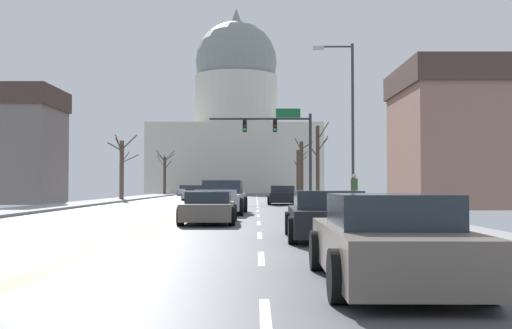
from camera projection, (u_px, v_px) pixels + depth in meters
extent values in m
cube|color=#4A4A4F|center=(186.00, 213.00, 30.36)|extent=(14.00, 180.00, 0.06)
cube|color=yellow|center=(183.00, 212.00, 30.36)|extent=(0.10, 176.40, 0.00)
cube|color=yellow|center=(188.00, 212.00, 30.36)|extent=(0.10, 176.40, 0.00)
cube|color=silver|center=(264.00, 319.00, 6.29)|extent=(0.12, 2.20, 0.00)
cube|color=silver|center=(260.00, 258.00, 11.48)|extent=(0.12, 2.20, 0.00)
cube|color=silver|center=(258.00, 235.00, 16.68)|extent=(0.12, 2.20, 0.00)
cube|color=silver|center=(257.00, 223.00, 21.88)|extent=(0.12, 2.20, 0.00)
cube|color=silver|center=(257.00, 216.00, 27.07)|extent=(0.12, 2.20, 0.00)
cube|color=silver|center=(256.00, 211.00, 32.27)|extent=(0.12, 2.20, 0.00)
cube|color=silver|center=(256.00, 207.00, 37.47)|extent=(0.12, 2.20, 0.00)
cube|color=silver|center=(256.00, 204.00, 42.67)|extent=(0.12, 2.20, 0.00)
cube|color=silver|center=(256.00, 202.00, 47.86)|extent=(0.12, 2.20, 0.00)
cube|color=silver|center=(256.00, 200.00, 53.06)|extent=(0.12, 2.20, 0.00)
cube|color=silver|center=(255.00, 199.00, 58.26)|extent=(0.12, 2.20, 0.00)
cube|color=silver|center=(255.00, 198.00, 63.45)|extent=(0.12, 2.20, 0.00)
cube|color=silver|center=(255.00, 197.00, 68.65)|extent=(0.12, 2.20, 0.00)
cube|color=silver|center=(255.00, 196.00, 73.85)|extent=(0.12, 2.20, 0.00)
cube|color=silver|center=(255.00, 195.00, 79.05)|extent=(0.12, 2.20, 0.00)
cube|color=silver|center=(255.00, 195.00, 84.24)|extent=(0.12, 2.20, 0.00)
cube|color=silver|center=(255.00, 194.00, 89.44)|extent=(0.12, 2.20, 0.00)
cube|color=silver|center=(255.00, 193.00, 94.64)|extent=(0.12, 2.20, 0.00)
cube|color=silver|center=(0.00, 235.00, 16.66)|extent=(0.12, 2.20, 0.00)
cube|color=silver|center=(61.00, 223.00, 21.86)|extent=(0.12, 2.20, 0.00)
cube|color=silver|center=(98.00, 216.00, 27.06)|extent=(0.12, 2.20, 0.00)
cube|color=silver|center=(123.00, 211.00, 32.25)|extent=(0.12, 2.20, 0.00)
cube|color=silver|center=(141.00, 207.00, 37.45)|extent=(0.12, 2.20, 0.00)
cube|color=silver|center=(155.00, 204.00, 42.65)|extent=(0.12, 2.20, 0.00)
cube|color=silver|center=(166.00, 202.00, 47.84)|extent=(0.12, 2.20, 0.00)
cube|color=silver|center=(175.00, 200.00, 53.04)|extent=(0.12, 2.20, 0.00)
cube|color=silver|center=(182.00, 199.00, 58.24)|extent=(0.12, 2.20, 0.00)
cube|color=silver|center=(188.00, 198.00, 63.44)|extent=(0.12, 2.20, 0.00)
cube|color=silver|center=(193.00, 197.00, 68.63)|extent=(0.12, 2.20, 0.00)
cube|color=silver|center=(197.00, 196.00, 73.83)|extent=(0.12, 2.20, 0.00)
cube|color=silver|center=(201.00, 195.00, 79.03)|extent=(0.12, 2.20, 0.00)
cube|color=silver|center=(204.00, 195.00, 84.22)|extent=(0.12, 2.20, 0.00)
cube|color=silver|center=(207.00, 194.00, 89.42)|extent=(0.12, 2.20, 0.00)
cube|color=silver|center=(210.00, 193.00, 94.62)|extent=(0.12, 2.20, 0.00)
cube|color=gray|center=(357.00, 211.00, 30.39)|extent=(3.00, 180.00, 0.14)
cube|color=gray|center=(14.00, 211.00, 30.34)|extent=(3.00, 180.00, 0.14)
cylinder|color=#28282D|center=(309.00, 157.00, 47.33)|extent=(0.22, 0.22, 6.72)
cylinder|color=#28282D|center=(258.00, 119.00, 47.42)|extent=(7.80, 0.16, 0.16)
cube|color=black|center=(273.00, 126.00, 47.40)|extent=(0.32, 0.28, 0.92)
sphere|color=#330504|center=(273.00, 122.00, 47.25)|extent=(0.22, 0.22, 0.22)
sphere|color=#332B05|center=(273.00, 126.00, 47.24)|extent=(0.22, 0.22, 0.22)
sphere|color=#19CC47|center=(273.00, 129.00, 47.23)|extent=(0.22, 0.22, 0.22)
cube|color=black|center=(243.00, 126.00, 47.40)|extent=(0.32, 0.28, 0.92)
sphere|color=#330504|center=(243.00, 122.00, 47.24)|extent=(0.22, 0.22, 0.22)
sphere|color=#332B05|center=(243.00, 126.00, 47.24)|extent=(0.22, 0.22, 0.22)
sphere|color=#19CC47|center=(243.00, 129.00, 47.23)|extent=(0.22, 0.22, 0.22)
cube|color=#146033|center=(286.00, 113.00, 47.46)|extent=(1.90, 0.06, 0.70)
cylinder|color=#333338|center=(351.00, 126.00, 30.40)|extent=(0.14, 0.14, 8.25)
cylinder|color=#333338|center=(334.00, 47.00, 30.53)|extent=(1.71, 0.09, 0.09)
cube|color=#B2B2AD|center=(316.00, 48.00, 30.52)|extent=(0.56, 0.24, 0.16)
cube|color=beige|center=(234.00, 160.00, 104.74)|extent=(28.10, 18.23, 11.20)
cylinder|color=beige|center=(235.00, 102.00, 105.07)|extent=(14.09, 14.09, 8.73)
sphere|color=gray|center=(235.00, 62.00, 105.29)|extent=(13.93, 13.93, 13.93)
cone|color=gray|center=(235.00, 15.00, 105.56)|extent=(1.80, 1.80, 2.40)
cube|color=black|center=(281.00, 197.00, 42.35)|extent=(1.83, 4.24, 0.67)
cube|color=#232D38|center=(281.00, 189.00, 42.25)|extent=(1.60, 1.90, 0.47)
cylinder|color=black|center=(267.00, 199.00, 43.66)|extent=(0.22, 0.64, 0.64)
cylinder|color=black|center=(293.00, 199.00, 43.65)|extent=(0.22, 0.64, 0.64)
cylinder|color=black|center=(268.00, 200.00, 41.04)|extent=(0.22, 0.64, 0.64)
cylinder|color=black|center=(295.00, 200.00, 41.03)|extent=(0.22, 0.64, 0.64)
cube|color=#9EA3A8|center=(224.00, 200.00, 36.09)|extent=(1.99, 4.41, 0.65)
cube|color=#232D38|center=(224.00, 190.00, 35.86)|extent=(1.68, 2.13, 0.44)
cylinder|color=black|center=(209.00, 202.00, 37.39)|extent=(0.24, 0.65, 0.64)
cylinder|color=black|center=(239.00, 202.00, 37.47)|extent=(0.24, 0.65, 0.64)
cylinder|color=black|center=(207.00, 203.00, 34.70)|extent=(0.24, 0.65, 0.64)
cylinder|color=black|center=(240.00, 203.00, 34.77)|extent=(0.24, 0.65, 0.64)
cube|color=#ADB2B7|center=(220.00, 201.00, 28.95)|extent=(2.18, 5.63, 0.72)
cube|color=#1E2833|center=(221.00, 187.00, 29.75)|extent=(1.89, 1.96, 0.64)
cube|color=#ADB2B7|center=(214.00, 192.00, 26.24)|extent=(1.82, 0.17, 0.22)
cylinder|color=black|center=(203.00, 204.00, 30.64)|extent=(0.31, 0.81, 0.80)
cylinder|color=black|center=(243.00, 204.00, 30.57)|extent=(0.31, 0.81, 0.80)
cylinder|color=black|center=(194.00, 207.00, 27.31)|extent=(0.31, 0.81, 0.80)
cylinder|color=black|center=(239.00, 207.00, 27.24)|extent=(0.31, 0.81, 0.80)
cube|color=#6B6056|center=(207.00, 211.00, 21.89)|extent=(1.76, 4.47, 0.57)
cube|color=#232D38|center=(207.00, 197.00, 21.72)|extent=(1.53, 1.98, 0.39)
cylinder|color=black|center=(187.00, 212.00, 23.25)|extent=(0.23, 0.64, 0.64)
cylinder|color=black|center=(232.00, 212.00, 23.27)|extent=(0.23, 0.64, 0.64)
cylinder|color=black|center=(179.00, 216.00, 20.49)|extent=(0.23, 0.64, 0.64)
cylinder|color=black|center=(230.00, 216.00, 20.51)|extent=(0.23, 0.64, 0.64)
cube|color=black|center=(325.00, 220.00, 15.54)|extent=(1.90, 4.28, 0.62)
cube|color=#232D38|center=(326.00, 200.00, 15.30)|extent=(1.63, 1.93, 0.44)
cylinder|color=black|center=(287.00, 223.00, 16.87)|extent=(0.23, 0.64, 0.64)
cylinder|color=black|center=(353.00, 223.00, 16.84)|extent=(0.23, 0.64, 0.64)
cylinder|color=black|center=(291.00, 230.00, 14.24)|extent=(0.23, 0.64, 0.64)
cylinder|color=black|center=(369.00, 230.00, 14.21)|extent=(0.23, 0.64, 0.64)
cube|color=#6B6056|center=(386.00, 250.00, 8.50)|extent=(1.77, 4.50, 0.64)
cube|color=#232D38|center=(388.00, 210.00, 8.39)|extent=(1.53, 1.99, 0.45)
cylinder|color=black|center=(316.00, 250.00, 9.89)|extent=(0.23, 0.64, 0.64)
cylinder|color=black|center=(422.00, 250.00, 9.87)|extent=(0.23, 0.64, 0.64)
cylinder|color=black|center=(337.00, 276.00, 7.11)|extent=(0.23, 0.64, 0.64)
cylinder|color=black|center=(485.00, 276.00, 7.10)|extent=(0.23, 0.64, 0.64)
cube|color=silver|center=(193.00, 194.00, 54.24)|extent=(1.86, 4.32, 0.70)
cube|color=#232D38|center=(194.00, 188.00, 54.57)|extent=(1.63, 2.05, 0.44)
cylinder|color=black|center=(202.00, 197.00, 52.90)|extent=(0.22, 0.64, 0.64)
cylinder|color=black|center=(181.00, 197.00, 52.90)|extent=(0.22, 0.64, 0.64)
cylinder|color=black|center=(205.00, 196.00, 55.57)|extent=(0.22, 0.64, 0.64)
cylinder|color=black|center=(185.00, 196.00, 55.58)|extent=(0.22, 0.64, 0.64)
cube|color=navy|center=(205.00, 193.00, 66.90)|extent=(1.92, 4.73, 0.67)
cube|color=#232D38|center=(205.00, 187.00, 67.29)|extent=(1.65, 2.38, 0.47)
cylinder|color=black|center=(212.00, 194.00, 65.47)|extent=(0.23, 0.64, 0.64)
cylinder|color=black|center=(195.00, 194.00, 65.42)|extent=(0.23, 0.64, 0.64)
cylinder|color=black|center=(214.00, 194.00, 68.37)|extent=(0.23, 0.64, 0.64)
cylinder|color=black|center=(197.00, 194.00, 68.32)|extent=(0.23, 0.64, 0.64)
cube|color=silver|center=(185.00, 192.00, 77.25)|extent=(2.04, 4.70, 0.68)
cube|color=#232D38|center=(185.00, 187.00, 77.56)|extent=(1.72, 2.17, 0.46)
cylinder|color=black|center=(192.00, 193.00, 75.84)|extent=(0.24, 0.65, 0.64)
cylinder|color=black|center=(176.00, 193.00, 75.77)|extent=(0.24, 0.65, 0.64)
cylinder|color=black|center=(193.00, 193.00, 78.71)|extent=(0.24, 0.65, 0.64)
cylinder|color=black|center=(178.00, 193.00, 78.64)|extent=(0.24, 0.65, 0.64)
cube|color=#1E7247|center=(195.00, 191.00, 88.27)|extent=(1.77, 4.55, 0.69)
cube|color=#232D38|center=(196.00, 187.00, 88.66)|extent=(1.54, 2.28, 0.43)
cylinder|color=black|center=(200.00, 192.00, 86.86)|extent=(0.23, 0.64, 0.64)
cylinder|color=black|center=(188.00, 192.00, 86.87)|extent=(0.23, 0.64, 0.64)
cylinder|color=black|center=(202.00, 192.00, 89.67)|extent=(0.23, 0.64, 0.64)
cylinder|color=black|center=(191.00, 192.00, 89.68)|extent=(0.23, 0.64, 0.64)
cube|color=#8C6656|center=(467.00, 150.00, 37.02)|extent=(8.06, 8.46, 6.97)
cube|color=#47332D|center=(466.00, 80.00, 37.16)|extent=(8.38, 8.80, 1.52)
cylinder|color=#4C3D2D|center=(296.00, 173.00, 69.73)|extent=(0.35, 0.35, 5.16)
cylinder|color=#4C3D2D|center=(298.00, 153.00, 69.46)|extent=(0.46, 0.78, 0.81)
cylinder|color=#4C3D2D|center=(301.00, 157.00, 69.77)|extent=(1.15, 0.11, 1.32)
cylinder|color=#4C3D2D|center=(296.00, 161.00, 70.23)|extent=(0.16, 0.98, 1.56)
cylinder|color=#4C3D2D|center=(301.00, 160.00, 69.74)|extent=(1.04, 0.16, 0.76)
cylinder|color=#4C3D2D|center=(295.00, 164.00, 69.98)|extent=(0.49, 0.55, 0.96)
cylinder|color=#423328|center=(163.00, 175.00, 80.20)|extent=(0.36, 0.36, 4.84)
cylinder|color=#423328|center=(159.00, 162.00, 80.06)|extent=(1.00, 0.49, 1.41)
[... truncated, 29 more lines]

